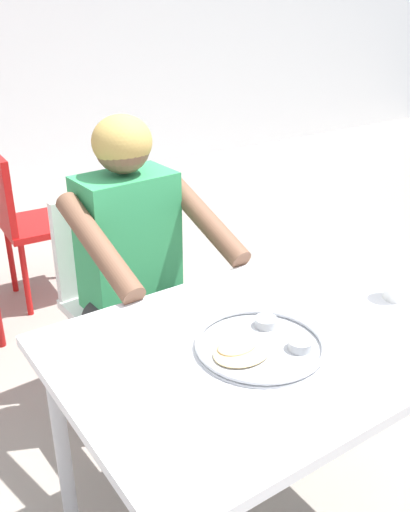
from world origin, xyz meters
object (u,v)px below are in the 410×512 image
(thali_tray, at_px, (260,344))
(chair_red_right, at_px, (28,216))
(table_foreground, at_px, (265,365))
(drinking_cup, at_px, (398,281))
(chair_foreground, at_px, (116,288))
(diner_foreground, at_px, (142,257))

(thali_tray, bearing_deg, chair_red_right, 89.60)
(table_foreground, height_order, drinking_cup, drinking_cup)
(chair_foreground, distance_m, diner_foreground, 0.31)
(drinking_cup, distance_m, chair_foreground, 1.09)
(chair_foreground, height_order, chair_red_right, chair_foreground)
(chair_red_right, bearing_deg, diner_foreground, -88.98)
(diner_foreground, bearing_deg, chair_red_right, 91.02)
(diner_foreground, distance_m, chair_red_right, 1.27)
(chair_foreground, bearing_deg, chair_red_right, 90.76)
(chair_foreground, relative_size, chair_red_right, 1.03)
(table_foreground, bearing_deg, chair_red_right, 90.89)
(chair_foreground, xyz_separation_m, chair_red_right, (-0.01, 1.02, -0.02))
(diner_foreground, height_order, chair_red_right, diner_foreground)
(thali_tray, height_order, chair_foreground, chair_foreground)
(table_foreground, height_order, chair_foreground, chair_foreground)
(table_foreground, bearing_deg, chair_foreground, 91.03)
(table_foreground, xyz_separation_m, chair_red_right, (-0.03, 1.91, -0.17))
(thali_tray, height_order, chair_red_right, chair_red_right)
(drinking_cup, bearing_deg, chair_red_right, 104.01)
(table_foreground, distance_m, chair_red_right, 1.92)
(thali_tray, xyz_separation_m, diner_foreground, (0.04, 0.69, -0.03))
(drinking_cup, bearing_deg, diner_foreground, 123.14)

